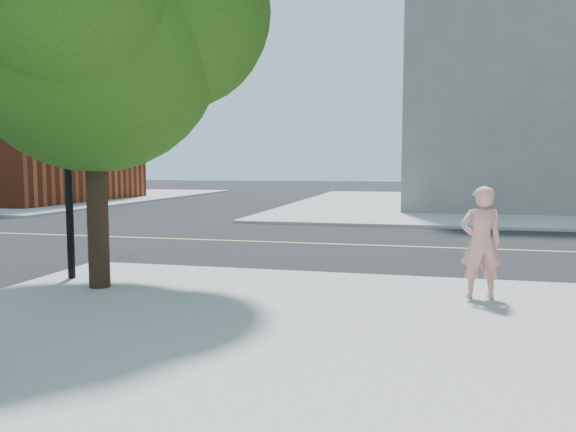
# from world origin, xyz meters

# --- Properties ---
(ground) EXTENTS (140.00, 140.00, 0.00)m
(ground) POSITION_xyz_m (0.00, 0.00, 0.00)
(ground) COLOR black
(ground) RESTS_ON ground
(road_ew) EXTENTS (140.00, 9.00, 0.01)m
(road_ew) POSITION_xyz_m (0.00, 4.50, 0.01)
(road_ew) COLOR black
(road_ew) RESTS_ON ground
(sidewalk_ne) EXTENTS (29.00, 25.00, 0.12)m
(sidewalk_ne) POSITION_xyz_m (13.50, 21.50, 0.06)
(sidewalk_ne) COLOR #9D9D98
(sidewalk_ne) RESTS_ON ground
(man_on_phone) EXTENTS (0.68, 0.49, 1.71)m
(man_on_phone) POSITION_xyz_m (6.58, -1.50, 0.97)
(man_on_phone) COLOR #E49288
(man_on_phone) RESTS_ON sidewalk_se
(street_tree) EXTENTS (5.24, 4.76, 6.96)m
(street_tree) POSITION_xyz_m (0.62, -2.11, 4.61)
(street_tree) COLOR black
(street_tree) RESTS_ON sidewalk_se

